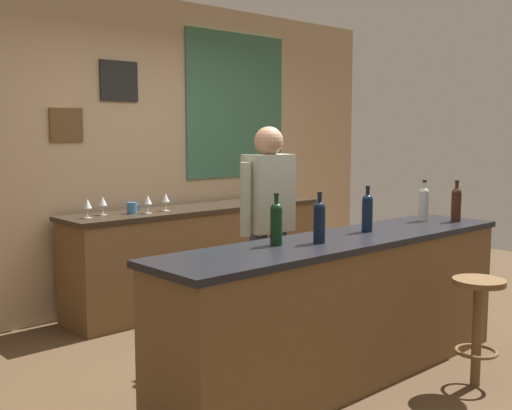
{
  "coord_description": "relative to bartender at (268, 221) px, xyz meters",
  "views": [
    {
      "loc": [
        -3.0,
        -2.88,
        1.57
      ],
      "look_at": [
        0.02,
        0.45,
        1.05
      ],
      "focal_mm": 43.52,
      "sensor_mm": 36.0,
      "label": 1
    }
  ],
  "objects": [
    {
      "name": "bar_counter",
      "position": [
        -0.07,
        -0.77,
        -0.47
      ],
      "size": [
        2.76,
        0.6,
        0.92
      ],
      "color": "brown",
      "rests_on": "ground_plane"
    },
    {
      "name": "wine_bottle_b",
      "position": [
        -0.33,
        -0.79,
        0.12
      ],
      "size": [
        0.07,
        0.07,
        0.31
      ],
      "color": "black",
      "rests_on": "bar_counter"
    },
    {
      "name": "ground_plane",
      "position": [
        -0.07,
        -0.37,
        -0.94
      ],
      "size": [
        10.0,
        10.0,
        0.0
      ],
      "primitive_type": "plane",
      "color": "#4C3823"
    },
    {
      "name": "coffee_mug",
      "position": [
        -0.37,
        1.28,
        0.01
      ],
      "size": [
        0.12,
        0.08,
        0.09
      ],
      "color": "#336699",
      "rests_on": "side_counter"
    },
    {
      "name": "wine_glass_d",
      "position": [
        -0.06,
        1.24,
        0.07
      ],
      "size": [
        0.07,
        0.07,
        0.16
      ],
      "color": "silver",
      "rests_on": "side_counter"
    },
    {
      "name": "wine_glass_a",
      "position": [
        -0.78,
        1.26,
        0.07
      ],
      "size": [
        0.07,
        0.07,
        0.16
      ],
      "color": "silver",
      "rests_on": "side_counter"
    },
    {
      "name": "bartender",
      "position": [
        0.0,
        0.0,
        0.0
      ],
      "size": [
        0.52,
        0.21,
        1.62
      ],
      "color": "#384766",
      "rests_on": "ground_plane"
    },
    {
      "name": "wine_bottle_d",
      "position": [
        0.94,
        -0.69,
        0.12
      ],
      "size": [
        0.07,
        0.07,
        0.31
      ],
      "color": "#999E99",
      "rests_on": "bar_counter"
    },
    {
      "name": "wine_glass_c",
      "position": [
        -0.27,
        1.19,
        0.07
      ],
      "size": [
        0.07,
        0.07,
        0.16
      ],
      "color": "silver",
      "rests_on": "side_counter"
    },
    {
      "name": "wine_glass_e",
      "position": [
        1.14,
        1.36,
        0.07
      ],
      "size": [
        0.07,
        0.07,
        0.16
      ],
      "color": "silver",
      "rests_on": "side_counter"
    },
    {
      "name": "wine_bottle_c",
      "position": [
        0.22,
        -0.72,
        0.12
      ],
      "size": [
        0.07,
        0.07,
        0.31
      ],
      "color": "black",
      "rests_on": "bar_counter"
    },
    {
      "name": "side_counter",
      "position": [
        0.33,
        1.28,
        -0.48
      ],
      "size": [
        2.59,
        0.56,
        0.9
      ],
      "color": "brown",
      "rests_on": "ground_plane"
    },
    {
      "name": "wine_bottle_e",
      "position": [
        1.1,
        -0.86,
        0.12
      ],
      "size": [
        0.07,
        0.07,
        0.31
      ],
      "color": "black",
      "rests_on": "bar_counter"
    },
    {
      "name": "back_wall",
      "position": [
        -0.04,
        1.66,
        0.48
      ],
      "size": [
        6.0,
        0.09,
        2.8
      ],
      "color": "tan",
      "rests_on": "ground_plane"
    },
    {
      "name": "wine_bottle_a",
      "position": [
        -0.57,
        -0.67,
        0.12
      ],
      "size": [
        0.07,
        0.07,
        0.31
      ],
      "color": "black",
      "rests_on": "bar_counter"
    },
    {
      "name": "bar_stool",
      "position": [
        0.46,
        -1.4,
        -0.48
      ],
      "size": [
        0.32,
        0.32,
        0.68
      ],
      "color": "brown",
      "rests_on": "ground_plane"
    },
    {
      "name": "wine_glass_b",
      "position": [
        -0.6,
        1.35,
        0.07
      ],
      "size": [
        0.07,
        0.07,
        0.16
      ],
      "color": "silver",
      "rests_on": "side_counter"
    }
  ]
}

